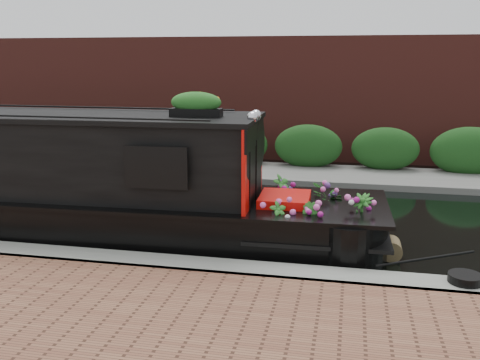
# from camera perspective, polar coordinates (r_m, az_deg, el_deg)

# --- Properties ---
(ground) EXTENTS (80.00, 80.00, 0.00)m
(ground) POSITION_cam_1_polar(r_m,az_deg,el_deg) (11.67, -5.39, -3.67)
(ground) COLOR black
(ground) RESTS_ON ground
(near_bank_coping) EXTENTS (40.00, 0.60, 0.50)m
(near_bank_coping) POSITION_cam_1_polar(r_m,az_deg,el_deg) (8.75, -11.84, -9.66)
(near_bank_coping) COLOR gray
(near_bank_coping) RESTS_ON ground
(far_bank_path) EXTENTS (40.00, 2.40, 0.34)m
(far_bank_path) POSITION_cam_1_polar(r_m,az_deg,el_deg) (15.60, -0.85, 0.62)
(far_bank_path) COLOR #63635F
(far_bank_path) RESTS_ON ground
(far_hedge) EXTENTS (40.00, 1.10, 2.80)m
(far_hedge) POSITION_cam_1_polar(r_m,az_deg,el_deg) (16.46, -0.16, 1.27)
(far_hedge) COLOR #194417
(far_hedge) RESTS_ON ground
(far_brick_wall) EXTENTS (40.00, 1.00, 8.00)m
(far_brick_wall) POSITION_cam_1_polar(r_m,az_deg,el_deg) (18.48, 1.19, 2.56)
(far_brick_wall) COLOR maroon
(far_brick_wall) RESTS_ON ground
(narrowboat) EXTENTS (12.85, 2.57, 2.99)m
(narrowboat) POSITION_cam_1_polar(r_m,az_deg,el_deg) (10.99, -21.72, -0.77)
(narrowboat) COLOR black
(narrowboat) RESTS_ON ground
(rope_fender) EXTENTS (0.35, 0.44, 0.35)m
(rope_fender) POSITION_cam_1_polar(r_m,az_deg,el_deg) (9.45, 15.82, -7.05)
(rope_fender) COLOR brown
(rope_fender) RESTS_ON ground
(coiled_mooring_rope) EXTENTS (0.47, 0.47, 0.12)m
(coiled_mooring_rope) POSITION_cam_1_polar(r_m,az_deg,el_deg) (8.21, 22.89, -9.64)
(coiled_mooring_rope) COLOR black
(coiled_mooring_rope) RESTS_ON near_bank_coping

